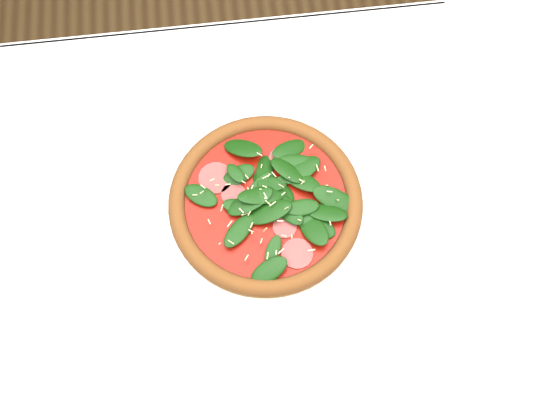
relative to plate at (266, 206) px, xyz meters
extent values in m
plane|color=brown|center=(0.03, -0.03, -0.76)|extent=(6.00, 6.00, 0.00)
cube|color=white|center=(0.03, -0.03, -0.03)|extent=(1.20, 0.80, 0.04)
cylinder|color=#4E371F|center=(-0.51, 0.31, -0.40)|extent=(0.06, 0.06, 0.71)
cylinder|color=#4E371F|center=(0.57, 0.31, -0.40)|extent=(0.06, 0.06, 0.71)
cube|color=white|center=(0.03, 0.37, -0.12)|extent=(1.20, 0.01, 0.22)
cylinder|color=white|center=(0.00, 0.00, 0.00)|extent=(0.35, 0.35, 0.01)
torus|color=white|center=(0.00, 0.00, 0.00)|extent=(0.35, 0.35, 0.01)
cylinder|color=#966024|center=(0.00, 0.00, 0.01)|extent=(0.36, 0.36, 0.01)
torus|color=#A75D26|center=(0.00, 0.00, 0.02)|extent=(0.36, 0.36, 0.03)
cylinder|color=#920805|center=(0.00, 0.00, 0.02)|extent=(0.30, 0.30, 0.00)
cylinder|color=brown|center=(0.00, 0.00, 0.02)|extent=(0.26, 0.26, 0.00)
ellipsoid|color=#0E380A|center=(0.00, 0.00, 0.03)|extent=(0.29, 0.29, 0.02)
cylinder|color=beige|center=(0.00, 0.00, 0.04)|extent=(0.26, 0.26, 0.00)
cylinder|color=white|center=(-0.38, 0.04, -0.01)|extent=(0.07, 0.07, 0.00)
cylinder|color=white|center=(-0.38, 0.04, 0.04)|extent=(0.01, 0.01, 0.09)
cylinder|color=white|center=(0.40, -0.13, 0.00)|extent=(0.15, 0.15, 0.01)
torus|color=white|center=(0.40, -0.13, 0.00)|extent=(0.15, 0.15, 0.01)
cylinder|color=white|center=(0.42, 0.31, 0.00)|extent=(0.14, 0.14, 0.01)
torus|color=white|center=(0.42, 0.31, 0.00)|extent=(0.14, 0.14, 0.01)
camera|label=1|loc=(-0.03, -0.36, 0.89)|focal=40.00mm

